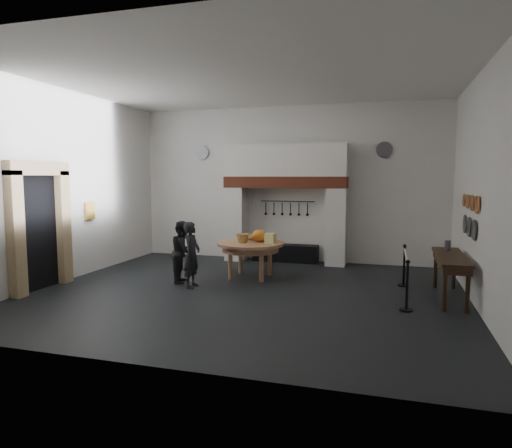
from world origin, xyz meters
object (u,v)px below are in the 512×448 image
(barrier_post_far, at_px, (404,266))
(visitor_near, at_px, (192,255))
(side_table, at_px, (451,257))
(iron_range, at_px, (285,253))
(barrier_post_near, at_px, (407,287))
(visitor_far, at_px, (183,252))
(work_table, at_px, (250,244))

(barrier_post_far, bearing_deg, visitor_near, -162.15)
(side_table, relative_size, barrier_post_far, 2.44)
(iron_range, relative_size, barrier_post_far, 2.11)
(barrier_post_near, xyz_separation_m, barrier_post_far, (0.00, 2.00, 0.00))
(visitor_far, height_order, barrier_post_near, visitor_far)
(iron_range, relative_size, visitor_near, 1.29)
(iron_range, distance_m, barrier_post_near, 5.28)
(work_table, relative_size, barrier_post_near, 1.80)
(visitor_far, bearing_deg, iron_range, -43.27)
(barrier_post_far, bearing_deg, side_table, -45.93)
(side_table, xyz_separation_m, barrier_post_far, (-0.86, 0.89, -0.42))
(work_table, bearing_deg, barrier_post_far, 2.44)
(side_table, bearing_deg, visitor_far, -178.26)
(barrier_post_near, bearing_deg, iron_range, 127.88)
(visitor_far, xyz_separation_m, barrier_post_near, (4.95, -0.93, -0.27))
(iron_range, relative_size, barrier_post_near, 2.11)
(work_table, relative_size, side_table, 0.74)
(iron_range, height_order, visitor_far, visitor_far)
(work_table, xyz_separation_m, barrier_post_near, (3.59, -1.85, -0.39))
(iron_range, xyz_separation_m, work_table, (-0.35, -2.32, 0.59))
(iron_range, xyz_separation_m, side_table, (4.10, -3.05, 0.62))
(visitor_near, distance_m, barrier_post_near, 4.59)
(work_table, bearing_deg, iron_range, 81.42)
(work_table, distance_m, barrier_post_far, 3.61)
(barrier_post_near, height_order, barrier_post_far, same)
(visitor_near, bearing_deg, side_table, -86.66)
(iron_range, distance_m, side_table, 5.15)
(barrier_post_near, bearing_deg, visitor_near, 173.31)
(iron_range, distance_m, work_table, 2.42)
(work_table, bearing_deg, side_table, -9.40)
(side_table, bearing_deg, work_table, 170.60)
(visitor_near, height_order, visitor_far, visitor_near)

